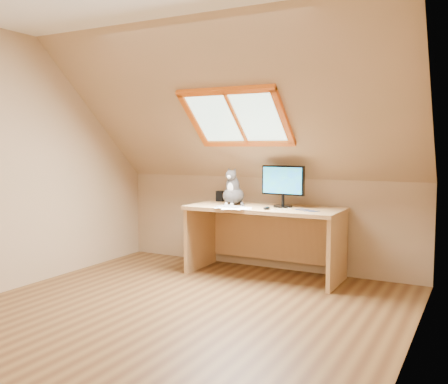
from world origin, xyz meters
The scene contains 10 objects.
ground centered at (0.00, 0.00, 0.00)m, with size 3.50×3.50×0.00m, color brown.
room_shell centered at (0.00, -0.09, 1.43)m, with size 3.52×3.52×2.41m.
desk centered at (0.15, 1.45, 0.50)m, with size 1.59×0.70×0.73m.
monitor centered at (0.33, 1.44, 0.97)m, with size 0.46×0.19×0.42m.
cat centered at (-0.22, 1.40, 0.87)m, with size 0.22×0.27×0.40m.
desk_speaker centered at (-0.50, 1.63, 0.78)m, with size 0.08×0.08×0.12m, color black.
graphics_tablet centered at (-0.14, 1.17, 0.73)m, with size 0.25×0.18×0.01m, color #B2B2B7.
mouse centered at (0.26, 1.17, 0.74)m, with size 0.05×0.09×0.03m, color black.
papers centered at (-0.04, 1.12, 0.73)m, with size 0.35×0.30×0.01m.
cables centered at (0.54, 1.26, 0.73)m, with size 0.51×0.26×0.01m.
Camera 1 is at (2.16, -3.31, 1.34)m, focal length 40.00 mm.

